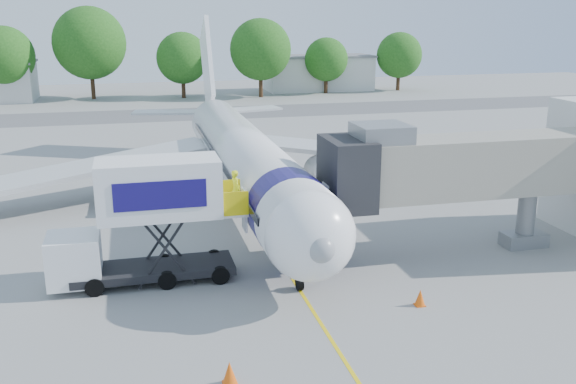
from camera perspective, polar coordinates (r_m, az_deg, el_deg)
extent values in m
plane|color=gray|center=(36.51, -2.81, -2.72)|extent=(160.00, 160.00, 0.00)
cube|color=yellow|center=(36.50, -2.81, -2.71)|extent=(0.15, 70.00, 0.01)
cube|color=#59595B|center=(77.17, -8.90, 6.87)|extent=(120.00, 10.00, 0.01)
cylinder|color=white|center=(38.55, -3.73, 2.88)|extent=(3.70, 28.00, 3.70)
sphere|color=white|center=(25.40, 1.93, -3.87)|extent=(3.70, 3.70, 3.70)
sphere|color=gray|center=(24.00, 2.94, -5.06)|extent=(1.10, 1.10, 1.10)
cone|color=white|center=(55.08, -6.91, 6.65)|extent=(3.70, 6.00, 3.70)
cube|color=white|center=(55.59, -7.18, 11.08)|extent=(0.35, 7.26, 8.29)
cube|color=#BABCBF|center=(44.38, 6.99, 3.56)|extent=(16.17, 9.32, 1.42)
cube|color=#BABCBF|center=(41.62, -16.89, 2.20)|extent=(16.17, 9.32, 1.42)
cylinder|color=#999BA0|center=(41.64, 3.41, 1.44)|extent=(2.10, 3.60, 2.10)
cylinder|color=#999BA0|center=(39.86, -11.88, 0.49)|extent=(2.10, 3.60, 2.10)
cube|color=black|center=(24.98, 2.13, -3.11)|extent=(2.60, 1.39, 0.81)
cylinder|color=#140C5A|center=(28.15, 0.27, -1.89)|extent=(3.73, 2.00, 3.73)
cylinder|color=silver|center=(27.56, 1.03, -7.27)|extent=(0.16, 0.16, 1.50)
cylinder|color=black|center=(27.73, 1.03, -8.09)|extent=(0.25, 0.64, 0.64)
cylinder|color=black|center=(42.52, -0.94, 0.58)|extent=(0.35, 0.90, 0.90)
cylinder|color=black|center=(41.71, -7.92, 0.14)|extent=(0.35, 0.90, 0.90)
cube|color=gray|center=(31.98, 15.67, 2.26)|extent=(13.60, 2.60, 2.80)
cube|color=black|center=(29.50, 5.27, 1.68)|extent=(2.00, 3.20, 3.20)
cube|color=slate|center=(29.68, 8.29, 5.23)|extent=(2.40, 2.40, 0.80)
cylinder|color=slate|center=(34.55, 20.39, -2.17)|extent=(0.90, 0.90, 3.00)
cube|color=slate|center=(34.90, 20.21, -3.97)|extent=(2.20, 1.20, 0.70)
cylinder|color=black|center=(34.41, 18.97, -4.12)|extent=(0.30, 0.70, 0.70)
cylinder|color=black|center=(35.40, 21.43, -3.82)|extent=(0.30, 0.70, 0.70)
cube|color=black|center=(29.16, -11.82, -6.73)|extent=(7.00, 2.30, 0.35)
cube|color=white|center=(28.99, -18.46, -5.66)|extent=(2.20, 2.20, 2.10)
cube|color=black|center=(28.83, -18.54, -4.82)|extent=(1.90, 2.10, 0.70)
cube|color=white|center=(27.99, -11.42, 0.36)|extent=(5.20, 2.40, 2.50)
cube|color=#140C5A|center=(26.82, -11.29, -0.31)|extent=(3.80, 0.04, 1.20)
cube|color=silver|center=(28.61, -4.98, -1.56)|extent=(1.10, 2.20, 0.10)
cube|color=yellow|center=(27.46, -4.67, -1.09)|extent=(1.10, 0.06, 1.10)
cube|color=yellow|center=(29.45, -5.33, 0.05)|extent=(1.10, 0.06, 1.10)
cylinder|color=black|center=(28.44, -6.03, -7.38)|extent=(0.80, 0.25, 0.80)
cylinder|color=black|center=(30.37, -6.59, -5.87)|extent=(0.80, 0.25, 0.80)
cylinder|color=black|center=(28.30, -16.82, -8.11)|extent=(0.80, 0.25, 0.80)
cylinder|color=black|center=(30.24, -16.65, -6.54)|extent=(0.80, 0.25, 0.80)
imported|color=#D0DE17|center=(28.38, -4.66, 0.24)|extent=(0.54, 0.71, 1.74)
cube|color=white|center=(21.50, 1.23, -14.41)|extent=(3.66, 2.07, 1.41)
cube|color=#140C5A|center=(21.28, 1.23, -13.35)|extent=(2.14, 1.86, 0.35)
cylinder|color=black|center=(20.89, -2.37, -16.52)|extent=(0.72, 0.30, 0.71)
cylinder|color=black|center=(22.10, -2.86, -14.59)|extent=(0.72, 0.30, 0.71)
cylinder|color=black|center=(21.37, 5.46, -15.78)|extent=(0.72, 0.30, 0.71)
cylinder|color=black|center=(22.55, 4.51, -13.96)|extent=(0.72, 0.30, 0.71)
cone|color=#EF560C|center=(26.87, 11.66, -9.17)|extent=(0.44, 0.44, 0.70)
cube|color=#EF560C|center=(27.00, 11.62, -9.81)|extent=(0.40, 0.40, 0.04)
cone|color=#EF560C|center=(21.31, -5.21, -15.74)|extent=(0.50, 0.50, 0.80)
cube|color=#EF560C|center=(21.51, -5.19, -16.60)|extent=(0.46, 0.46, 0.05)
cube|color=silver|center=(100.59, 2.72, 10.46)|extent=(16.00, 7.00, 5.00)
cube|color=slate|center=(100.39, 2.74, 11.97)|extent=(16.40, 7.40, 0.30)
cylinder|color=#382314|center=(93.71, -23.64, 8.36)|extent=(0.56, 0.56, 3.53)
sphere|color=#1B4C14|center=(93.36, -23.93, 10.98)|extent=(7.84, 7.84, 7.84)
cylinder|color=#382314|center=(93.69, -16.97, 9.26)|extent=(0.56, 0.56, 4.41)
sphere|color=#1B4C14|center=(93.31, -17.24, 12.54)|extent=(9.80, 9.80, 9.80)
cylinder|color=#382314|center=(92.23, -9.28, 9.25)|extent=(0.56, 0.56, 3.20)
sphere|color=#1B4C14|center=(91.90, -9.38, 11.68)|extent=(7.11, 7.11, 7.11)
cylinder|color=#382314|center=(91.89, -2.43, 9.62)|extent=(0.56, 0.56, 3.84)
sphere|color=#1B4C14|center=(91.52, -2.47, 12.55)|extent=(8.54, 8.54, 8.54)
cylinder|color=#382314|center=(96.72, 3.39, 9.61)|extent=(0.56, 0.56, 2.87)
sphere|color=#1B4C14|center=(96.42, 3.42, 11.68)|extent=(6.37, 6.37, 6.37)
cylinder|color=#382314|center=(101.56, 9.76, 9.77)|extent=(0.56, 0.56, 3.10)
sphere|color=#1B4C14|center=(101.26, 9.86, 11.90)|extent=(6.89, 6.89, 6.89)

